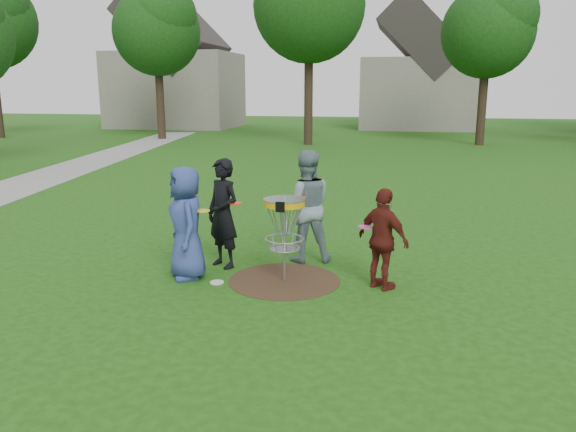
% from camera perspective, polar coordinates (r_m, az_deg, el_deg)
% --- Properties ---
extents(ground, '(100.00, 100.00, 0.00)m').
position_cam_1_polar(ground, '(9.08, -0.36, -6.58)').
color(ground, '#19470F').
rests_on(ground, ground).
extents(dirt_patch, '(1.80, 1.80, 0.01)m').
position_cam_1_polar(dirt_patch, '(9.08, -0.36, -6.55)').
color(dirt_patch, '#47331E').
rests_on(dirt_patch, ground).
extents(concrete_path, '(7.75, 39.92, 0.02)m').
position_cam_1_polar(concrete_path, '(20.35, -24.28, 3.30)').
color(concrete_path, '#9E9E99').
rests_on(concrete_path, ground).
extents(player_blue, '(0.96, 1.07, 1.83)m').
position_cam_1_polar(player_blue, '(9.13, -10.29, -0.70)').
color(player_blue, navy).
rests_on(player_blue, ground).
extents(player_black, '(0.82, 0.75, 1.88)m').
position_cam_1_polar(player_black, '(9.61, -6.62, 0.25)').
color(player_black, black).
rests_on(player_black, ground).
extents(player_grey, '(1.13, 0.99, 1.99)m').
position_cam_1_polar(player_grey, '(9.87, 1.78, 1.01)').
color(player_grey, slate).
rests_on(player_grey, ground).
extents(player_maroon, '(0.96, 0.87, 1.57)m').
position_cam_1_polar(player_maroon, '(8.63, 9.65, -2.36)').
color(player_maroon, '#571A14').
rests_on(player_maroon, ground).
extents(disc_on_grass, '(0.22, 0.22, 0.02)m').
position_cam_1_polar(disc_on_grass, '(9.05, -7.24, -6.70)').
color(disc_on_grass, silver).
rests_on(disc_on_grass, ground).
extents(disc_golf_basket, '(0.66, 0.67, 1.38)m').
position_cam_1_polar(disc_golf_basket, '(8.79, -0.37, -0.31)').
color(disc_golf_basket, '#9EA0A5').
rests_on(disc_golf_basket, ground).
extents(held_discs, '(2.78, 1.19, 0.27)m').
position_cam_1_polar(held_discs, '(9.08, -1.33, 0.73)').
color(held_discs, yellow).
rests_on(held_discs, ground).
extents(tree_row, '(51.20, 17.42, 9.90)m').
position_cam_1_polar(tree_row, '(29.26, 8.95, 19.09)').
color(tree_row, '#38281C').
rests_on(tree_row, ground).
extents(house_row, '(44.50, 10.65, 11.62)m').
position_cam_1_polar(house_row, '(41.59, 15.70, 14.08)').
color(house_row, gray).
rests_on(house_row, ground).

